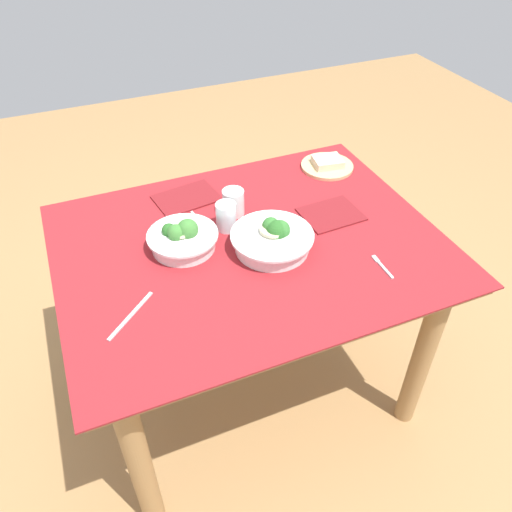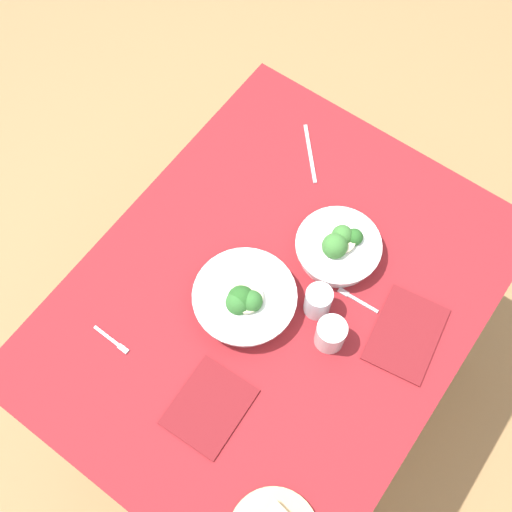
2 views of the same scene
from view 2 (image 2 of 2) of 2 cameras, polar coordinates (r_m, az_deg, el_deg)
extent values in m
plane|color=#9E7547|center=(2.32, 1.11, -10.20)|extent=(6.00, 6.00, 0.00)
cube|color=maroon|center=(1.63, 1.56, -3.73)|extent=(1.18, 0.92, 0.01)
cube|color=#9E7547|center=(1.65, 1.55, -3.93)|extent=(1.14, 0.89, 0.02)
cylinder|color=#9E7547|center=(2.24, 1.06, 7.21)|extent=(0.07, 0.07, 0.70)
cylinder|color=#9E7547|center=(2.01, -15.60, -12.42)|extent=(0.07, 0.07, 0.70)
cylinder|color=#9E7547|center=(2.14, 16.77, -2.60)|extent=(0.07, 0.07, 0.70)
cylinder|color=white|center=(1.67, 7.10, 0.59)|extent=(0.19, 0.19, 0.04)
cylinder|color=white|center=(1.65, 7.20, 0.98)|extent=(0.22, 0.22, 0.01)
sphere|color=#3D7A33|center=(1.62, 6.87, 0.88)|extent=(0.06, 0.06, 0.06)
sphere|color=#286023|center=(1.65, 8.54, 1.63)|extent=(0.04, 0.04, 0.04)
sphere|color=#3D7A33|center=(1.64, 7.51, 1.79)|extent=(0.05, 0.05, 0.05)
cylinder|color=beige|center=(1.64, 7.48, 1.32)|extent=(0.07, 0.07, 0.01)
cylinder|color=white|center=(1.60, -0.98, -3.83)|extent=(0.23, 0.23, 0.05)
cylinder|color=white|center=(1.58, -1.00, -3.47)|extent=(0.25, 0.25, 0.01)
sphere|color=#33702D|center=(1.55, -0.38, -3.95)|extent=(0.05, 0.05, 0.05)
sphere|color=#33702D|center=(1.56, -1.55, -4.06)|extent=(0.06, 0.06, 0.06)
sphere|color=#33702D|center=(1.57, -1.21, -3.77)|extent=(0.04, 0.04, 0.04)
sphere|color=#286023|center=(1.56, -1.30, -3.78)|extent=(0.07, 0.07, 0.07)
sphere|color=#3D7A33|center=(1.57, -1.05, -3.69)|extent=(0.05, 0.05, 0.05)
cylinder|color=beige|center=(1.56, -0.84, -3.63)|extent=(0.08, 0.08, 0.01)
cylinder|color=silver|center=(1.56, 6.51, -6.77)|extent=(0.07, 0.07, 0.09)
cylinder|color=silver|center=(1.58, 5.41, -3.95)|extent=(0.07, 0.07, 0.09)
cube|color=#B7B7BC|center=(1.63, -12.86, -6.81)|extent=(0.01, 0.08, 0.00)
cube|color=#B7B7BC|center=(1.62, -11.48, -7.92)|extent=(0.01, 0.03, 0.00)
cube|color=#B7B7BC|center=(1.64, 9.29, -4.10)|extent=(0.01, 0.08, 0.00)
cube|color=#B7B7BC|center=(1.65, 7.61, -3.13)|extent=(0.01, 0.03, 0.00)
cube|color=#B7B7BC|center=(1.83, 4.73, 8.89)|extent=(0.15, 0.13, 0.00)
cube|color=maroon|center=(1.64, 12.92, -6.62)|extent=(0.23, 0.18, 0.01)
cube|color=maroon|center=(1.55, -4.08, -12.94)|extent=(0.20, 0.16, 0.01)
camera|label=1|loc=(1.81, -27.74, 43.46)|focal=35.42mm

